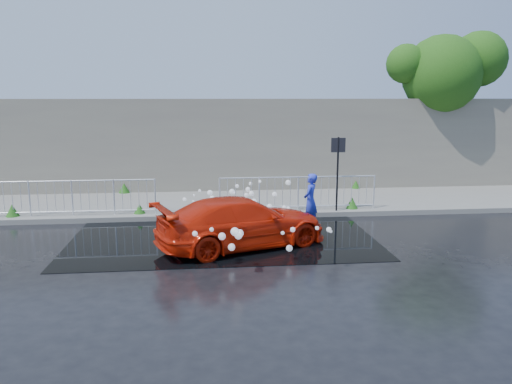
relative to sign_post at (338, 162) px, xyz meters
The scene contains 13 objects.
ground 5.50m from the sign_post, 143.57° to the right, with size 90.00×90.00×0.00m, color black.
pavement 4.90m from the sign_post, 155.66° to the left, with size 30.00×4.00×0.15m, color slate.
curb 4.51m from the sign_post, behind, with size 30.00×0.25×0.16m, color slate.
retaining_wall 5.87m from the sign_post, 135.69° to the left, with size 30.00×0.60×3.50m, color #6C655B.
puddle 4.59m from the sign_post, 150.42° to the right, with size 8.00×5.00×0.01m, color black.
sign_post is the anchor object (origin of this frame).
tree 7.64m from the sign_post, 37.90° to the left, with size 4.87×3.11×6.30m.
railing_left 8.26m from the sign_post, behind, with size 5.05×0.05×1.10m.
railing_right 1.57m from the sign_post, 168.23° to the left, with size 5.05×0.05×1.10m.
weeds 4.76m from the sign_post, 162.57° to the left, with size 12.17×3.93×0.41m.
water_spray 3.88m from the sign_post, 145.03° to the right, with size 3.40×5.70×1.02m.
red_car 4.57m from the sign_post, 136.95° to the right, with size 1.77×4.35×1.26m, color red.
person 1.96m from the sign_post, 131.07° to the right, with size 0.57×0.37×1.57m, color blue.
Camera 1 is at (0.04, -12.05, 3.75)m, focal length 35.00 mm.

